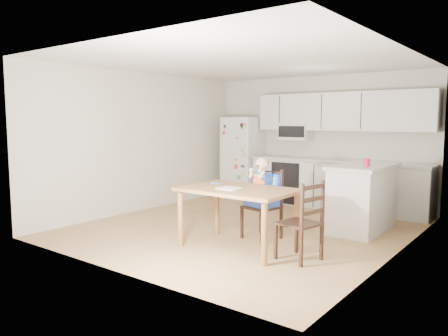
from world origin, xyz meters
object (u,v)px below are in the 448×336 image
chair_booster (264,189)px  dining_table (238,196)px  red_cup (367,163)px  chair_side (306,216)px  refrigerator (243,158)px  kitchen_island (363,197)px

chair_booster → dining_table: bearing=-79.8°
red_cup → chair_side: size_ratio=0.12×
chair_booster → refrigerator: bearing=141.0°
refrigerator → kitchen_island: (3.04, -1.24, -0.35)m
dining_table → chair_booster: (0.01, 0.62, 0.01)m
chair_booster → chair_side: size_ratio=1.20×
chair_side → refrigerator: bearing=-124.4°
red_cup → dining_table: bearing=-122.6°
kitchen_island → dining_table: (-0.95, -1.88, 0.18)m
refrigerator → dining_table: size_ratio=1.17×
kitchen_island → red_cup: (0.11, -0.21, 0.55)m
red_cup → chair_booster: bearing=-135.2°
chair_side → kitchen_island: bearing=-169.0°
red_cup → chair_booster: chair_booster is taller
refrigerator → red_cup: (3.15, -1.46, 0.19)m
kitchen_island → chair_booster: size_ratio=1.17×
kitchen_island → chair_side: 1.85m
refrigerator → chair_side: bearing=-45.6°
kitchen_island → chair_side: size_ratio=1.41×
red_cup → chair_side: (-0.12, -1.63, -0.51)m
dining_table → kitchen_island: bearing=63.2°
kitchen_island → dining_table: 2.11m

